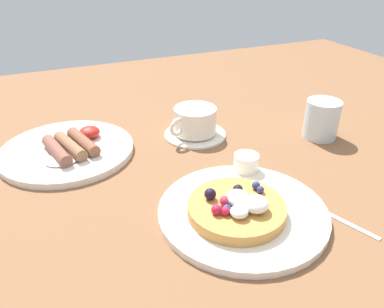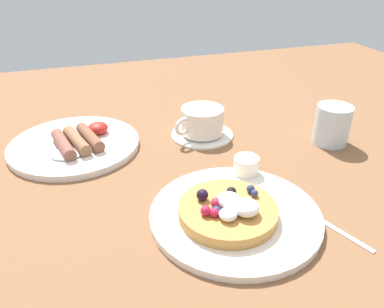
{
  "view_description": "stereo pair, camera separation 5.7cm",
  "coord_description": "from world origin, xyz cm",
  "px_view_note": "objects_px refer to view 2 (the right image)",
  "views": [
    {
      "loc": [
        -17.72,
        -55.37,
        36.58
      ],
      "look_at": [
        5.65,
        -2.01,
        4.0
      ],
      "focal_mm": 35.87,
      "sensor_mm": 36.0,
      "label": 1
    },
    {
      "loc": [
        -12.4,
        -57.39,
        36.58
      ],
      "look_at": [
        5.65,
        -2.01,
        4.0
      ],
      "focal_mm": 35.87,
      "sensor_mm": 36.0,
      "label": 2
    }
  ],
  "objects_px": {
    "coffee_saucer": "(202,134)",
    "water_glass": "(332,125)",
    "teaspoon": "(384,257)",
    "pancake_plate": "(235,215)",
    "breakfast_plate": "(75,145)",
    "coffee_cup": "(202,120)",
    "syrup_ramekin": "(246,165)"
  },
  "relations": [
    {
      "from": "coffee_saucer",
      "to": "water_glass",
      "type": "height_order",
      "value": "water_glass"
    },
    {
      "from": "teaspoon",
      "to": "water_glass",
      "type": "height_order",
      "value": "water_glass"
    },
    {
      "from": "pancake_plate",
      "to": "breakfast_plate",
      "type": "bearing_deg",
      "value": 125.33
    },
    {
      "from": "pancake_plate",
      "to": "teaspoon",
      "type": "bearing_deg",
      "value": -42.11
    },
    {
      "from": "teaspoon",
      "to": "pancake_plate",
      "type": "bearing_deg",
      "value": 137.89
    },
    {
      "from": "pancake_plate",
      "to": "coffee_saucer",
      "type": "distance_m",
      "value": 0.28
    },
    {
      "from": "coffee_cup",
      "to": "water_glass",
      "type": "height_order",
      "value": "water_glass"
    },
    {
      "from": "breakfast_plate",
      "to": "water_glass",
      "type": "xyz_separation_m",
      "value": [
        0.5,
        -0.14,
        0.03
      ]
    },
    {
      "from": "breakfast_plate",
      "to": "coffee_cup",
      "type": "distance_m",
      "value": 0.26
    },
    {
      "from": "breakfast_plate",
      "to": "coffee_saucer",
      "type": "height_order",
      "value": "breakfast_plate"
    },
    {
      "from": "coffee_saucer",
      "to": "teaspoon",
      "type": "bearing_deg",
      "value": -75.61
    },
    {
      "from": "pancake_plate",
      "to": "syrup_ramekin",
      "type": "height_order",
      "value": "syrup_ramekin"
    },
    {
      "from": "pancake_plate",
      "to": "water_glass",
      "type": "relative_size",
      "value": 3.2
    },
    {
      "from": "syrup_ramekin",
      "to": "teaspoon",
      "type": "relative_size",
      "value": 0.31
    },
    {
      "from": "teaspoon",
      "to": "coffee_cup",
      "type": "bearing_deg",
      "value": 104.57
    },
    {
      "from": "coffee_saucer",
      "to": "pancake_plate",
      "type": "bearing_deg",
      "value": -99.29
    },
    {
      "from": "syrup_ramekin",
      "to": "breakfast_plate",
      "type": "relative_size",
      "value": 0.17
    },
    {
      "from": "syrup_ramekin",
      "to": "coffee_cup",
      "type": "height_order",
      "value": "coffee_cup"
    },
    {
      "from": "teaspoon",
      "to": "water_glass",
      "type": "relative_size",
      "value": 1.77
    },
    {
      "from": "pancake_plate",
      "to": "coffee_saucer",
      "type": "bearing_deg",
      "value": 80.71
    },
    {
      "from": "teaspoon",
      "to": "water_glass",
      "type": "bearing_deg",
      "value": 66.54
    },
    {
      "from": "syrup_ramekin",
      "to": "water_glass",
      "type": "relative_size",
      "value": 0.55
    },
    {
      "from": "syrup_ramekin",
      "to": "teaspoon",
      "type": "bearing_deg",
      "value": -68.89
    },
    {
      "from": "syrup_ramekin",
      "to": "water_glass",
      "type": "distance_m",
      "value": 0.23
    },
    {
      "from": "coffee_cup",
      "to": "teaspoon",
      "type": "height_order",
      "value": "coffee_cup"
    },
    {
      "from": "pancake_plate",
      "to": "breakfast_plate",
      "type": "xyz_separation_m",
      "value": [
        -0.22,
        0.31,
        0.0
      ]
    },
    {
      "from": "water_glass",
      "to": "coffee_saucer",
      "type": "bearing_deg",
      "value": 155.02
    },
    {
      "from": "water_glass",
      "to": "breakfast_plate",
      "type": "bearing_deg",
      "value": 164.55
    },
    {
      "from": "syrup_ramekin",
      "to": "breakfast_plate",
      "type": "height_order",
      "value": "syrup_ramekin"
    },
    {
      "from": "syrup_ramekin",
      "to": "coffee_saucer",
      "type": "height_order",
      "value": "syrup_ramekin"
    },
    {
      "from": "coffee_cup",
      "to": "water_glass",
      "type": "relative_size",
      "value": 1.42
    },
    {
      "from": "breakfast_plate",
      "to": "syrup_ramekin",
      "type": "bearing_deg",
      "value": -36.91
    }
  ]
}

